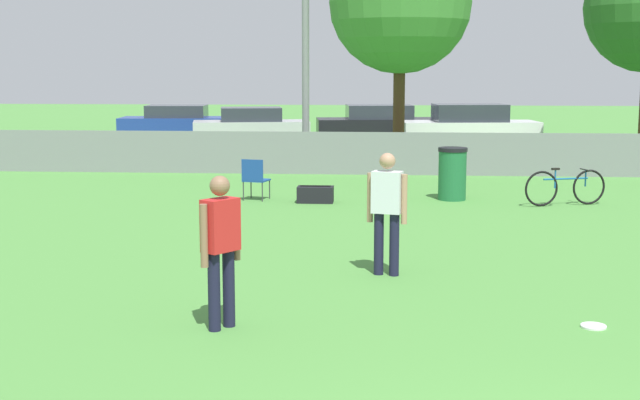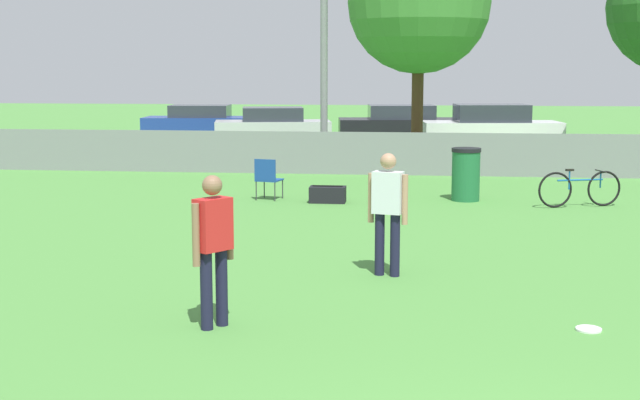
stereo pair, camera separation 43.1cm
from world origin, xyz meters
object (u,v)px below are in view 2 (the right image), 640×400
(folding_chair_sideline, at_px, (268,177))
(parked_car_white, at_px, (491,129))
(player_receiver_white, at_px, (388,206))
(parked_car_silver, at_px, (273,126))
(parked_car_dark, at_px, (401,124))
(bicycle_sideline, at_px, (580,189))
(gear_bag_sideline, at_px, (328,194))
(trash_bin, at_px, (466,174))
(frisbee_disc, at_px, (589,329))
(parked_car_blue, at_px, (200,122))
(player_thrower_red, at_px, (213,241))
(tree_near_pole, at_px, (419,2))

(folding_chair_sideline, bearing_deg, parked_car_white, -101.67)
(player_receiver_white, height_order, parked_car_silver, player_receiver_white)
(parked_car_dark, bearing_deg, parked_car_white, -50.87)
(bicycle_sideline, distance_m, parked_car_silver, 15.66)
(folding_chair_sideline, height_order, gear_bag_sideline, folding_chair_sideline)
(bicycle_sideline, relative_size, trash_bin, 1.54)
(frisbee_disc, distance_m, parked_car_white, 20.48)
(trash_bin, xyz_separation_m, parked_car_silver, (-6.21, 12.59, 0.12))
(player_receiver_white, xyz_separation_m, bicycle_sideline, (3.55, 6.32, -0.57))
(parked_car_blue, relative_size, parked_car_silver, 1.03)
(folding_chair_sideline, height_order, bicycle_sideline, folding_chair_sideline)
(gear_bag_sideline, bearing_deg, parked_car_dark, 85.72)
(player_thrower_red, height_order, gear_bag_sideline, player_thrower_red)
(folding_chair_sideline, distance_m, parked_car_silver, 13.16)
(frisbee_disc, bearing_deg, player_receiver_white, 134.63)
(frisbee_disc, bearing_deg, bicycle_sideline, 81.25)
(frisbee_disc, distance_m, folding_chair_sideline, 10.11)
(trash_bin, relative_size, parked_car_dark, 0.23)
(folding_chair_sideline, bearing_deg, parked_car_dark, -86.10)
(gear_bag_sideline, distance_m, parked_car_silver, 13.63)
(gear_bag_sideline, xyz_separation_m, parked_car_dark, (1.10, 14.75, 0.51))
(gear_bag_sideline, relative_size, parked_car_silver, 0.17)
(bicycle_sideline, height_order, parked_car_dark, parked_car_dark)
(frisbee_disc, xyz_separation_m, folding_chair_sideline, (-4.99, 8.79, 0.47))
(tree_near_pole, relative_size, bicycle_sideline, 3.80)
(parked_car_white, bearing_deg, folding_chair_sideline, -122.14)
(player_receiver_white, relative_size, parked_car_dark, 0.35)
(player_receiver_white, distance_m, bicycle_sideline, 7.27)
(player_receiver_white, distance_m, parked_car_blue, 23.66)
(frisbee_disc, height_order, parked_car_white, parked_car_white)
(player_receiver_white, relative_size, parked_car_white, 0.35)
(player_receiver_white, distance_m, folding_chair_sideline, 7.11)
(trash_bin, distance_m, gear_bag_sideline, 2.91)
(frisbee_disc, distance_m, parked_car_dark, 23.48)
(frisbee_disc, xyz_separation_m, parked_car_dark, (-2.60, 23.32, 0.67))
(parked_car_dark, bearing_deg, player_thrower_red, -100.75)
(parked_car_silver, bearing_deg, folding_chair_sideline, -91.85)
(folding_chair_sideline, distance_m, parked_car_dark, 14.73)
(gear_bag_sideline, height_order, parked_car_dark, parked_car_dark)
(parked_car_silver, bearing_deg, player_thrower_red, -92.98)
(trash_bin, bearing_deg, tree_near_pole, 100.04)
(parked_car_blue, distance_m, parked_car_dark, 7.88)
(bicycle_sideline, xyz_separation_m, parked_car_blue, (-11.72, 15.87, 0.27))
(tree_near_pole, xyz_separation_m, bicycle_sideline, (3.28, -6.66, -4.10))
(player_receiver_white, distance_m, frisbee_disc, 3.30)
(player_thrower_red, bearing_deg, frisbee_disc, -49.37)
(tree_near_pole, xyz_separation_m, gear_bag_sideline, (-1.75, -6.66, -4.30))
(trash_bin, bearing_deg, player_receiver_white, -100.91)
(parked_car_silver, height_order, parked_car_white, parked_car_white)
(gear_bag_sideline, relative_size, parked_car_blue, 0.17)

